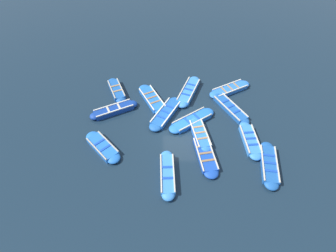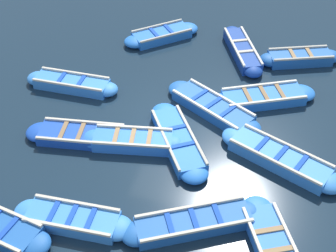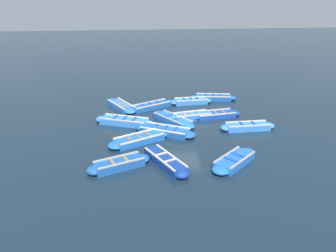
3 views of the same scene
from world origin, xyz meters
name	(u,v)px [view 3 (image 3 of 3)]	position (x,y,z in m)	size (l,w,h in m)	color
ground_plane	(181,127)	(0.00, 0.00, 0.00)	(120.00, 120.00, 0.00)	#162838
boat_outer_left	(191,101)	(-1.48, -4.54, 0.17)	(3.31, 1.02, 0.40)	#3884E0
boat_near_quay	(248,127)	(-4.02, 0.97, 0.19)	(3.47, 0.88, 0.44)	#3884E0
boat_drifting	(124,121)	(3.53, -0.81, 0.20)	(3.98, 2.31, 0.45)	#3884E0
boat_end_of_row	(121,106)	(3.78, -4.13, 0.16)	(2.45, 3.71, 0.37)	blue
boat_broadside	(151,106)	(1.60, -3.78, 0.17)	(3.74, 2.53, 0.39)	#1E59AD
boat_stern_in	(215,115)	(-2.60, -1.45, 0.16)	(3.69, 1.44, 0.37)	#1947B7
boat_mid_row	(165,131)	(1.11, 1.03, 0.18)	(3.79, 2.66, 0.42)	#1E59AD
boat_inner_gap	(213,98)	(-3.43, -5.27, 0.18)	(3.67, 1.46, 0.41)	#1E59AD
boat_tucked	(139,139)	(2.69, 2.05, 0.18)	(3.77, 2.50, 0.41)	blue
boat_outer_right	(119,164)	(3.74, 4.88, 0.20)	(3.24, 1.89, 0.47)	#1E59AD
boat_bow_out	(165,161)	(1.51, 4.82, 0.20)	(2.18, 3.56, 0.46)	navy
boat_far_corner	(192,116)	(-0.94, -1.27, 0.19)	(3.36, 1.40, 0.43)	blue
boat_centre	(173,120)	(0.40, -0.84, 0.16)	(2.78, 3.63, 0.39)	blue
boat_alongside	(234,161)	(-1.89, 5.14, 0.18)	(3.05, 2.87, 0.41)	blue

